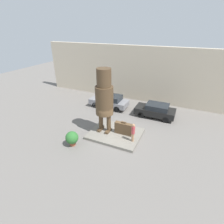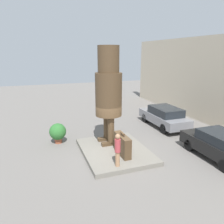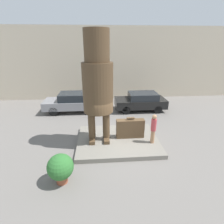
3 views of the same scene
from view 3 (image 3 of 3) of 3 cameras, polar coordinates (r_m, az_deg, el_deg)
The scene contains 9 objects.
ground_plane at distance 10.00m, azimuth 1.91°, elevation -9.88°, with size 60.00×60.00×0.00m, color slate.
pedestal at distance 9.93m, azimuth 1.92°, elevation -9.30°, with size 4.43×3.51×0.24m.
building_backdrop at distance 17.54m, azimuth -1.31°, elevation 15.46°, with size 28.00×0.60×6.72m.
statue_figure at distance 8.63m, azimuth -4.70°, elevation 10.15°, with size 1.52×1.52×5.61m.
giant_suitcase at distance 9.85m, azimuth 5.93°, elevation -5.35°, with size 1.55×0.39×1.23m.
tourist at distance 9.35m, azimuth 13.38°, elevation -5.01°, with size 0.27×0.27×1.62m.
parked_car_grey at distance 14.40m, azimuth -12.44°, elevation 3.32°, with size 4.50×1.87×1.55m.
parked_car_black at distance 14.55m, azimuth 9.39°, elevation 3.55°, with size 4.10×1.84×1.48m.
planter_pot at distance 7.39m, azimuth -16.46°, elevation -16.99°, with size 1.03×1.03×1.26m.
Camera 3 is at (-1.01, -8.47, 5.20)m, focal length 28.00 mm.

